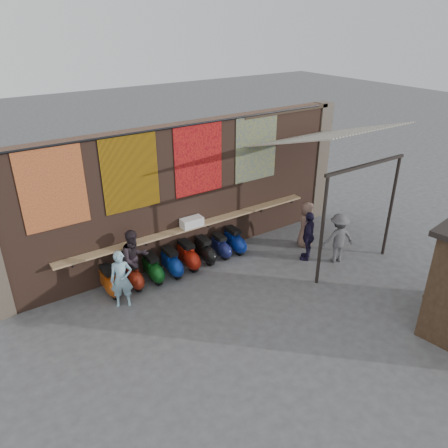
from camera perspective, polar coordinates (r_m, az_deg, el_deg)
name	(u,v)px	position (r m, az deg, el deg)	size (l,w,h in m)	color
ground	(241,297)	(11.44, 2.27, -9.51)	(70.00, 70.00, 0.00)	#474749
brick_wall	(186,193)	(12.49, -4.92, 4.06)	(10.00, 0.40, 4.00)	brown
pier_right	(318,161)	(15.53, 12.13, 7.99)	(0.50, 0.50, 4.00)	#4C4238
eating_counter	(194,226)	(12.56, -3.93, -0.27)	(8.00, 0.32, 0.05)	#9E7A51
shelf_box	(192,222)	(12.43, -4.23, 0.23)	(0.64, 0.32, 0.26)	white
tapestry_redgold	(53,188)	(10.77, -21.44, 4.37)	(1.50, 0.02, 2.00)	maroon
tapestry_sun	(130,173)	(11.27, -12.12, 6.55)	(1.50, 0.02, 2.00)	#C6830B
tapestry_orange	(199,159)	(12.11, -3.34, 8.44)	(1.50, 0.02, 2.00)	red
tapestry_multi	(256,148)	(13.20, 4.22, 9.89)	(1.50, 0.02, 2.00)	navy
hang_rail	(188,125)	(11.70, -4.72, 12.75)	(0.06, 0.06, 9.50)	black
scooter_stool_0	(110,282)	(11.71, -14.69, -7.32)	(0.36, 0.79, 0.75)	#9C3F0E
scooter_stool_1	(133,275)	(11.87, -11.80, -6.58)	(0.34, 0.76, 0.72)	maroon
scooter_stool_2	(153,269)	(12.03, -9.27, -5.77)	(0.36, 0.79, 0.75)	#0E4A17
scooter_stool_3	(172,263)	(12.21, -6.86, -5.04)	(0.36, 0.81, 0.77)	navy
scooter_stool_4	(188,256)	(12.48, -4.73, -4.14)	(0.38, 0.84, 0.80)	#9E190C
scooter_stool_5	(205,251)	(12.75, -2.53, -3.50)	(0.35, 0.79, 0.75)	black
scooter_stool_6	(221,246)	(13.02, -0.45, -2.95)	(0.33, 0.72, 0.69)	#171D52
scooter_stool_7	(234,241)	(13.26, 1.36, -2.19)	(0.36, 0.81, 0.77)	navy
diner_left	(121,279)	(11.04, -13.25, -7.04)	(0.55, 0.36, 1.50)	#8AB6C9
diner_right	(135,259)	(11.66, -11.58, -4.52)	(0.80, 0.62, 1.65)	black
shopper_navy	(308,236)	(12.97, 10.95, -1.53)	(0.88, 0.37, 1.51)	black
shopper_grey	(338,238)	(13.04, 14.69, -1.78)	(0.97, 0.56, 1.51)	#555459
shopper_tan	(306,225)	(13.69, 10.67, -0.07)	(0.72, 0.47, 1.47)	brown
stall_shelf	(443,281)	(11.60, 26.72, -6.62)	(1.95, 0.10, 0.06)	#473321
awning_canvas	(326,135)	(12.73, 13.13, 11.26)	(3.20, 3.40, 0.03)	beige
awning_ledger	(288,111)	(13.75, 8.40, 14.41)	(3.30, 0.08, 0.12)	#33261C
awning_header	(366,165)	(11.93, 18.11, 7.32)	(3.00, 0.08, 0.08)	black
awning_post_left	(322,232)	(11.49, 12.68, -0.99)	(0.09, 0.09, 3.10)	black
awning_post_right	(391,207)	(13.53, 20.97, 2.07)	(0.09, 0.09, 3.10)	black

